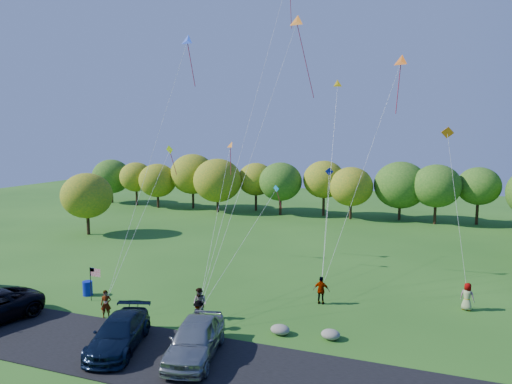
# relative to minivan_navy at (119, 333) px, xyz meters

# --- Properties ---
(ground) EXTENTS (140.00, 140.00, 0.00)m
(ground) POSITION_rel_minivan_navy_xyz_m (1.61, 3.97, -0.86)
(ground) COLOR #225418
(ground) RESTS_ON ground
(asphalt_lane) EXTENTS (44.00, 6.00, 0.06)m
(asphalt_lane) POSITION_rel_minivan_navy_xyz_m (1.61, -0.03, -0.83)
(asphalt_lane) COLOR black
(asphalt_lane) RESTS_ON ground
(treeline) EXTENTS (75.48, 27.52, 8.56)m
(treeline) POSITION_rel_minivan_navy_xyz_m (1.43, 40.09, 4.13)
(treeline) COLOR #392315
(treeline) RESTS_ON ground
(minivan_navy) EXTENTS (3.74, 5.90, 1.59)m
(minivan_navy) POSITION_rel_minivan_navy_xyz_m (0.00, 0.00, 0.00)
(minivan_navy) COLOR black
(minivan_navy) RESTS_ON asphalt_lane
(minivan_silver) EXTENTS (3.34, 5.91, 1.90)m
(minivan_silver) POSITION_rel_minivan_navy_xyz_m (4.19, 0.50, 0.15)
(minivan_silver) COLOR gray
(minivan_silver) RESTS_ON asphalt_lane
(flyer_a) EXTENTS (0.75, 0.68, 1.72)m
(flyer_a) POSITION_rel_minivan_navy_xyz_m (-3.29, 3.17, 0.01)
(flyer_a) COLOR #4C4C59
(flyer_a) RESTS_ON ground
(flyer_b) EXTENTS (1.04, 0.86, 1.94)m
(flyer_b) POSITION_rel_minivan_navy_xyz_m (2.22, 4.91, 0.12)
(flyer_b) COLOR #4C4C59
(flyer_b) RESTS_ON ground
(flyer_c) EXTENTS (1.23, 1.20, 1.70)m
(flyer_c) POSITION_rel_minivan_navy_xyz_m (2.79, 3.63, -0.01)
(flyer_c) COLOR #4C4C59
(flyer_c) RESTS_ON ground
(flyer_d) EXTENTS (1.09, 0.46, 1.85)m
(flyer_d) POSITION_rel_minivan_navy_xyz_m (8.61, 9.94, 0.07)
(flyer_d) COLOR #4C4C59
(flyer_d) RESTS_ON ground
(flyer_e) EXTENTS (1.02, 0.86, 1.78)m
(flyer_e) POSITION_rel_minivan_navy_xyz_m (17.59, 12.06, 0.03)
(flyer_e) COLOR #4C4C59
(flyer_e) RESTS_ON ground
(park_bench) EXTENTS (1.80, 0.59, 1.00)m
(park_bench) POSITION_rel_minivan_navy_xyz_m (-11.65, 3.57, -0.32)
(park_bench) COLOR #13341C
(park_bench) RESTS_ON ground
(trash_barrel) EXTENTS (0.67, 0.67, 1.00)m
(trash_barrel) POSITION_rel_minivan_navy_xyz_m (-7.07, 6.00, -0.36)
(trash_barrel) COLOR #0B1CA5
(trash_barrel) RESTS_ON ground
(flag_assembly) EXTENTS (0.86, 0.56, 2.33)m
(flag_assembly) POSITION_rel_minivan_navy_xyz_m (-5.88, 5.23, 0.87)
(flag_assembly) COLOR black
(flag_assembly) RESTS_ON ground
(boulder_near) EXTENTS (1.10, 0.86, 0.55)m
(boulder_near) POSITION_rel_minivan_navy_xyz_m (7.41, 4.56, -0.58)
(boulder_near) COLOR gray
(boulder_near) RESTS_ON ground
(boulder_far) EXTENTS (1.05, 0.87, 0.55)m
(boulder_far) POSITION_rel_minivan_navy_xyz_m (10.19, 4.91, -0.58)
(boulder_far) COLOR slate
(boulder_far) RESTS_ON ground
(kites_aloft) EXTENTS (23.06, 12.05, 20.06)m
(kites_aloft) POSITION_rel_minivan_navy_xyz_m (4.59, 17.14, 16.53)
(kites_aloft) COLOR orange
(kites_aloft) RESTS_ON ground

